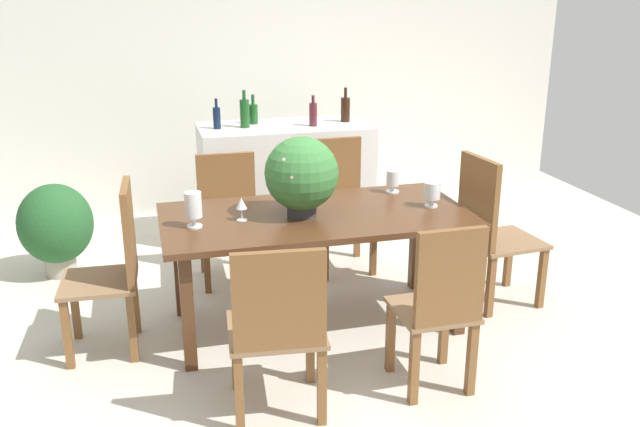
{
  "coord_description": "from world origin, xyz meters",
  "views": [
    {
      "loc": [
        -1.0,
        -3.85,
        2.08
      ],
      "look_at": [
        0.03,
        0.01,
        0.74
      ],
      "focal_mm": 38.35,
      "sensor_mm": 36.0,
      "label": 1
    }
  ],
  "objects_px": {
    "crystal_vase_center_near": "(393,180)",
    "wine_bottle_dark": "(313,114)",
    "chair_near_left": "(278,324)",
    "chair_far_right": "(338,198)",
    "crystal_vase_left": "(193,206)",
    "chair_far_left": "(229,210)",
    "flower_centerpiece": "(301,175)",
    "potted_plant_floor": "(56,226)",
    "wine_bottle_amber": "(253,113)",
    "wine_glass": "(241,204)",
    "chair_head_end": "(115,263)",
    "wine_bottle_green": "(345,109)",
    "kitchen_counter": "(285,181)",
    "wine_bottle_clear": "(245,113)",
    "wine_bottle_tall": "(217,117)",
    "dining_table": "(316,226)",
    "chair_near_right": "(440,303)",
    "chair_foot_end": "(489,226)",
    "crystal_vase_right": "(432,191)"
  },
  "relations": [
    {
      "from": "crystal_vase_center_near",
      "to": "wine_bottle_dark",
      "type": "bearing_deg",
      "value": 99.57
    },
    {
      "from": "chair_near_left",
      "to": "chair_far_right",
      "type": "relative_size",
      "value": 0.96
    },
    {
      "from": "chair_near_left",
      "to": "wine_bottle_dark",
      "type": "height_order",
      "value": "wine_bottle_dark"
    },
    {
      "from": "crystal_vase_center_near",
      "to": "crystal_vase_left",
      "type": "bearing_deg",
      "value": -164.96
    },
    {
      "from": "crystal_vase_center_near",
      "to": "chair_far_right",
      "type": "bearing_deg",
      "value": 106.73
    },
    {
      "from": "chair_far_left",
      "to": "flower_centerpiece",
      "type": "height_order",
      "value": "flower_centerpiece"
    },
    {
      "from": "wine_bottle_dark",
      "to": "potted_plant_floor",
      "type": "distance_m",
      "value": 2.2
    },
    {
      "from": "chair_near_left",
      "to": "crystal_vase_left",
      "type": "bearing_deg",
      "value": -64.95
    },
    {
      "from": "wine_bottle_amber",
      "to": "wine_glass",
      "type": "bearing_deg",
      "value": -101.9
    },
    {
      "from": "chair_head_end",
      "to": "wine_glass",
      "type": "xyz_separation_m",
      "value": [
        0.75,
        -0.01,
        0.3
      ]
    },
    {
      "from": "chair_head_end",
      "to": "wine_bottle_green",
      "type": "height_order",
      "value": "wine_bottle_green"
    },
    {
      "from": "chair_far_right",
      "to": "kitchen_counter",
      "type": "distance_m",
      "value": 0.8
    },
    {
      "from": "kitchen_counter",
      "to": "wine_bottle_clear",
      "type": "relative_size",
      "value": 4.65
    },
    {
      "from": "chair_head_end",
      "to": "potted_plant_floor",
      "type": "distance_m",
      "value": 1.36
    },
    {
      "from": "flower_centerpiece",
      "to": "crystal_vase_center_near",
      "type": "distance_m",
      "value": 0.79
    },
    {
      "from": "chair_head_end",
      "to": "chair_near_left",
      "type": "bearing_deg",
      "value": 42.21
    },
    {
      "from": "wine_bottle_clear",
      "to": "wine_bottle_tall",
      "type": "xyz_separation_m",
      "value": [
        -0.23,
        0.01,
        -0.03
      ]
    },
    {
      "from": "wine_glass",
      "to": "wine_bottle_green",
      "type": "height_order",
      "value": "wine_bottle_green"
    },
    {
      "from": "flower_centerpiece",
      "to": "wine_bottle_green",
      "type": "height_order",
      "value": "wine_bottle_green"
    },
    {
      "from": "dining_table",
      "to": "chair_far_left",
      "type": "xyz_separation_m",
      "value": [
        -0.42,
        0.93,
        -0.15
      ]
    },
    {
      "from": "chair_far_left",
      "to": "crystal_vase_left",
      "type": "relative_size",
      "value": 4.33
    },
    {
      "from": "chair_far_right",
      "to": "kitchen_counter",
      "type": "xyz_separation_m",
      "value": [
        -0.25,
        0.75,
        -0.05
      ]
    },
    {
      "from": "chair_near_left",
      "to": "potted_plant_floor",
      "type": "bearing_deg",
      "value": -55.11
    },
    {
      "from": "dining_table",
      "to": "potted_plant_floor",
      "type": "xyz_separation_m",
      "value": [
        -1.67,
        1.26,
        -0.27
      ]
    },
    {
      "from": "dining_table",
      "to": "chair_near_left",
      "type": "relative_size",
      "value": 1.99
    },
    {
      "from": "chair_near_left",
      "to": "wine_bottle_green",
      "type": "relative_size",
      "value": 3.24
    },
    {
      "from": "dining_table",
      "to": "chair_near_right",
      "type": "bearing_deg",
      "value": -65.38
    },
    {
      "from": "kitchen_counter",
      "to": "chair_near_left",
      "type": "bearing_deg",
      "value": -102.92
    },
    {
      "from": "chair_near_left",
      "to": "wine_bottle_amber",
      "type": "relative_size",
      "value": 3.82
    },
    {
      "from": "chair_near_left",
      "to": "chair_head_end",
      "type": "bearing_deg",
      "value": -44.88
    },
    {
      "from": "flower_centerpiece",
      "to": "chair_near_left",
      "type": "bearing_deg",
      "value": -110.35
    },
    {
      "from": "wine_bottle_green",
      "to": "chair_head_end",
      "type": "bearing_deg",
      "value": -137.97
    },
    {
      "from": "chair_foot_end",
      "to": "kitchen_counter",
      "type": "xyz_separation_m",
      "value": [
        -1.02,
        1.7,
        -0.08
      ]
    },
    {
      "from": "wine_bottle_green",
      "to": "flower_centerpiece",
      "type": "bearing_deg",
      "value": -114.8
    },
    {
      "from": "wine_bottle_amber",
      "to": "kitchen_counter",
      "type": "bearing_deg",
      "value": -29.66
    },
    {
      "from": "chair_far_right",
      "to": "flower_centerpiece",
      "type": "relative_size",
      "value": 2.02
    },
    {
      "from": "kitchen_counter",
      "to": "wine_bottle_clear",
      "type": "height_order",
      "value": "wine_bottle_clear"
    },
    {
      "from": "chair_near_right",
      "to": "chair_foot_end",
      "type": "xyz_separation_m",
      "value": [
        0.77,
        0.92,
        0.04
      ]
    },
    {
      "from": "dining_table",
      "to": "wine_bottle_clear",
      "type": "distance_m",
      "value": 1.75
    },
    {
      "from": "flower_centerpiece",
      "to": "potted_plant_floor",
      "type": "xyz_separation_m",
      "value": [
        -1.57,
        1.27,
        -0.62
      ]
    },
    {
      "from": "chair_foot_end",
      "to": "chair_far_left",
      "type": "distance_m",
      "value": 1.87
    },
    {
      "from": "chair_far_right",
      "to": "wine_bottle_clear",
      "type": "distance_m",
      "value": 1.1
    },
    {
      "from": "wine_bottle_amber",
      "to": "chair_near_right",
      "type": "bearing_deg",
      "value": -79.84
    },
    {
      "from": "chair_far_left",
      "to": "chair_head_end",
      "type": "bearing_deg",
      "value": -128.29
    },
    {
      "from": "chair_head_end",
      "to": "wine_bottle_green",
      "type": "distance_m",
      "value": 2.63
    },
    {
      "from": "dining_table",
      "to": "chair_far_right",
      "type": "distance_m",
      "value": 1.04
    },
    {
      "from": "flower_centerpiece",
      "to": "potted_plant_floor",
      "type": "relative_size",
      "value": 0.69
    },
    {
      "from": "chair_near_left",
      "to": "crystal_vase_right",
      "type": "xyz_separation_m",
      "value": [
        1.17,
        0.88,
        0.32
      ]
    },
    {
      "from": "chair_near_right",
      "to": "potted_plant_floor",
      "type": "xyz_separation_m",
      "value": [
        -2.09,
        2.19,
        -0.13
      ]
    },
    {
      "from": "chair_near_right",
      "to": "chair_far_right",
      "type": "relative_size",
      "value": 0.98
    }
  ]
}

